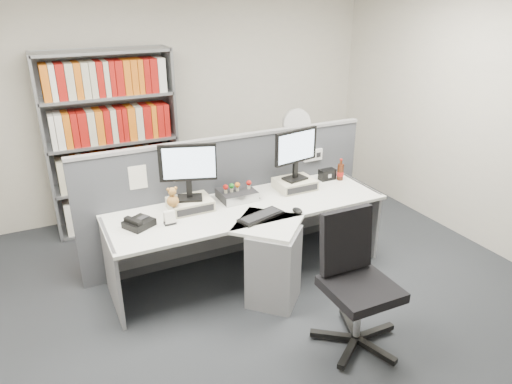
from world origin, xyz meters
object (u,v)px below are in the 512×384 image
monitor_right (296,150)px  shelving_unit (113,145)px  filing_cabinet (294,180)px  desk_fan (296,126)px  desktop_pc (237,194)px  desk_phone (138,223)px  speaker (327,174)px  keyboard (261,216)px  mouse (297,211)px  monitor_left (188,167)px  desk_calendar (170,219)px  cola_bottle (340,172)px  office_chair (355,278)px  desk (259,241)px

monitor_right → shelving_unit: size_ratio=0.25×
filing_cabinet → desk_fan: 0.70m
desktop_pc → shelving_unit: (-0.87, 1.44, 0.21)m
desk_phone → speaker: bearing=5.8°
keyboard → mouse: bearing=-10.4°
monitor_left → desk_calendar: size_ratio=4.25×
keyboard → cola_bottle: cola_bottle is taller
desk_phone → office_chair: (1.33, -1.23, -0.20)m
mouse → desk_phone: bearing=164.9°
shelving_unit → filing_cabinet: (2.10, -0.45, -0.63)m
desk_calendar → office_chair: bearing=-47.3°
filing_cabinet → keyboard: bearing=-129.7°
keyboard → shelving_unit: (-0.89, 1.91, 0.24)m
desk → filing_cabinet: bearing=49.4°
keyboard → monitor_right: bearing=36.2°
keyboard → desk_calendar: size_ratio=3.74×
desk_calendar → monitor_left: bearing=39.4°
mouse → desk_calendar: desk_calendar is taller
monitor_right → keyboard: monitor_right is taller
monitor_left → monitor_right: 1.10m
monitor_left → shelving_unit: 1.52m
desk_calendar → cola_bottle: (1.91, 0.21, 0.03)m
desktop_pc → keyboard: bearing=-87.4°
desk → keyboard: size_ratio=5.74×
desk_calendar → speaker: bearing=8.7°
mouse → filing_cabinet: 1.80m
desk → desk_calendar: size_ratio=21.43×
speaker → office_chair: (-0.71, -1.44, -0.22)m
desktop_pc → cola_bottle: size_ratio=1.45×
keyboard → filing_cabinet: size_ratio=0.65×
keyboard → desk: bearing=81.8°
monitor_left → keyboard: bearing=-41.7°
desk_phone → filing_cabinet: size_ratio=0.41×
desk → shelving_unit: 2.12m
mouse → office_chair: bearing=-90.7°
office_chair → monitor_left: bearing=120.8°
keyboard → speaker: speaker is taller
desk → monitor_left: bearing=142.7°
desk → shelving_unit: (-0.90, 1.85, 0.52)m
mouse → office_chair: office_chair is taller
mouse → shelving_unit: bearing=121.9°
desk_calendar → shelving_unit: size_ratio=0.06×
cola_bottle → desk_fan: desk_fan is taller
mouse → desk_fan: desk_fan is taller
speaker → filing_cabinet: speaker is taller
keyboard → desk_phone: desk_phone is taller
desk_calendar → filing_cabinet: desk_calendar is taller
filing_cabinet → desk_fan: (0.00, -0.00, 0.70)m
desktop_pc → desk_phone: 1.00m
keyboard → desk_phone: (-1.00, 0.30, 0.02)m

